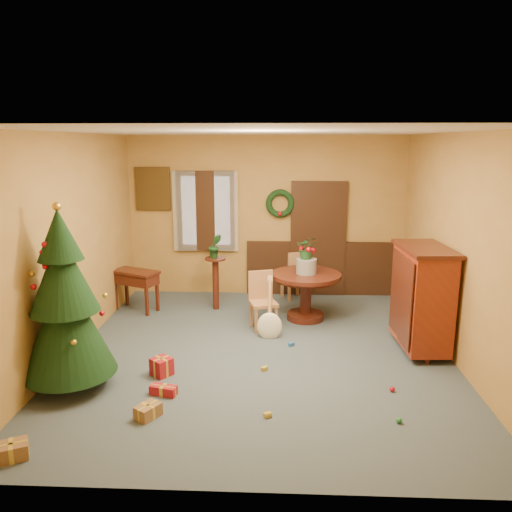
# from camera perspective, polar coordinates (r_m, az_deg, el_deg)

# --- Properties ---
(room_envelope) EXTENTS (5.50, 5.50, 5.50)m
(room_envelope) POSITION_cam_1_polar(r_m,az_deg,el_deg) (9.11, 2.45, 2.39)
(room_envelope) COLOR #33404A
(room_envelope) RESTS_ON ground
(dining_table) EXTENTS (1.10, 1.10, 0.76)m
(dining_table) POSITION_cam_1_polar(r_m,az_deg,el_deg) (7.95, 5.72, -3.57)
(dining_table) COLOR black
(dining_table) RESTS_ON floor
(urn) EXTENTS (0.32, 0.32, 0.24)m
(urn) POSITION_cam_1_polar(r_m,az_deg,el_deg) (7.86, 5.77, -1.16)
(urn) COLOR slate
(urn) RESTS_ON dining_table
(centerpiece_plant) EXTENTS (0.32, 0.28, 0.36)m
(centerpiece_plant) POSITION_cam_1_polar(r_m,az_deg,el_deg) (7.80, 5.82, 0.96)
(centerpiece_plant) COLOR #1E4C23
(centerpiece_plant) RESTS_ON urn
(chair_near) EXTENTS (0.47, 0.47, 0.87)m
(chair_near) POSITION_cam_1_polar(r_m,az_deg,el_deg) (7.58, 0.71, -4.82)
(chair_near) COLOR #9B6B3E
(chair_near) RESTS_ON floor
(chair_far) EXTENTS (0.51, 0.51, 0.89)m
(chair_far) POSITION_cam_1_polar(r_m,az_deg,el_deg) (8.94, 4.53, -2.02)
(chair_far) COLOR #9B6B3E
(chair_far) RESTS_ON floor
(guitar) EXTENTS (0.41, 0.58, 0.84)m
(guitar) POSITION_cam_1_polar(r_m,az_deg,el_deg) (7.20, 1.57, -6.14)
(guitar) COLOR white
(guitar) RESTS_ON floor
(plant_stand) EXTENTS (0.35, 0.35, 0.89)m
(plant_stand) POSITION_cam_1_polar(r_m,az_deg,el_deg) (8.42, -4.64, -2.44)
(plant_stand) COLOR black
(plant_stand) RESTS_ON floor
(stand_plant) EXTENTS (0.27, 0.24, 0.40)m
(stand_plant) POSITION_cam_1_polar(r_m,az_deg,el_deg) (8.29, -4.70, 1.16)
(stand_plant) COLOR #19471E
(stand_plant) RESTS_ON plant_stand
(christmas_tree) EXTENTS (1.04, 1.04, 2.15)m
(christmas_tree) POSITION_cam_1_polar(r_m,az_deg,el_deg) (5.98, -20.98, -5.04)
(christmas_tree) COLOR #382111
(christmas_tree) RESTS_ON floor
(writing_desk) EXTENTS (0.87, 0.67, 0.69)m
(writing_desk) POSITION_cam_1_polar(r_m,az_deg,el_deg) (8.56, -13.60, -2.74)
(writing_desk) COLOR black
(writing_desk) RESTS_ON floor
(sideboard) EXTENTS (0.65, 1.15, 1.44)m
(sideboard) POSITION_cam_1_polar(r_m,az_deg,el_deg) (7.05, 18.42, -4.31)
(sideboard) COLOR #571909
(sideboard) RESTS_ON floor
(gift_a) EXTENTS (0.34, 0.31, 0.15)m
(gift_a) POSITION_cam_1_polar(r_m,az_deg,el_deg) (5.27, -26.16, -19.38)
(gift_a) COLOR brown
(gift_a) RESTS_ON floor
(gift_b) EXTENTS (0.30, 0.30, 0.22)m
(gift_b) POSITION_cam_1_polar(r_m,az_deg,el_deg) (6.32, -10.73, -12.31)
(gift_b) COLOR maroon
(gift_b) RESTS_ON floor
(gift_c) EXTENTS (0.28, 0.31, 0.14)m
(gift_c) POSITION_cam_1_polar(r_m,az_deg,el_deg) (5.50, -12.23, -16.93)
(gift_c) COLOR brown
(gift_c) RESTS_ON floor
(gift_d) EXTENTS (0.32, 0.20, 0.11)m
(gift_d) POSITION_cam_1_polar(r_m,az_deg,el_deg) (5.89, -10.53, -14.84)
(gift_d) COLOR maroon
(gift_d) RESTS_ON floor
(toy_a) EXTENTS (0.09, 0.09, 0.05)m
(toy_a) POSITION_cam_1_polar(r_m,az_deg,el_deg) (7.07, 4.04, -10.04)
(toy_a) COLOR #275DAC
(toy_a) RESTS_ON floor
(toy_b) EXTENTS (0.06, 0.06, 0.06)m
(toy_b) POSITION_cam_1_polar(r_m,az_deg,el_deg) (5.50, 16.04, -17.61)
(toy_b) COLOR #227D37
(toy_b) RESTS_ON floor
(toy_c) EXTENTS (0.09, 0.09, 0.05)m
(toy_c) POSITION_cam_1_polar(r_m,az_deg,el_deg) (6.35, 0.96, -12.75)
(toy_c) COLOR gold
(toy_c) RESTS_ON floor
(toy_d) EXTENTS (0.06, 0.06, 0.06)m
(toy_d) POSITION_cam_1_polar(r_m,az_deg,el_deg) (6.07, 15.32, -14.48)
(toy_d) COLOR red
(toy_d) RESTS_ON floor
(toy_e) EXTENTS (0.09, 0.08, 0.05)m
(toy_e) POSITION_cam_1_polar(r_m,az_deg,el_deg) (5.40, 1.35, -17.69)
(toy_e) COLOR gold
(toy_e) RESTS_ON floor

